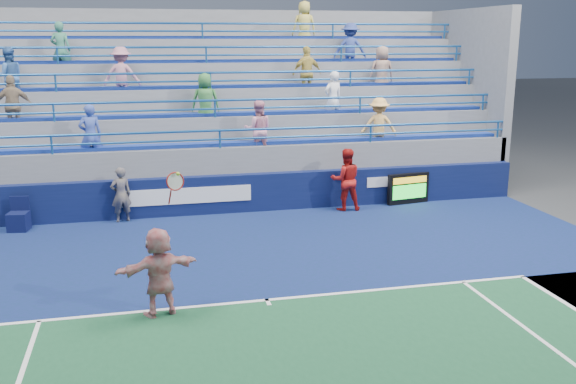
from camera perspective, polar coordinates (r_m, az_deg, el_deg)
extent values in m
plane|color=#333538|center=(12.40, -1.88, -9.66)|extent=(120.00, 120.00, 0.00)
cube|color=#0D2344|center=(14.41, -3.61, -6.26)|extent=(18.00, 8.40, 0.02)
cube|color=white|center=(12.39, -1.88, -9.57)|extent=(11.00, 0.10, 0.01)
cube|color=white|center=(12.30, -1.79, -9.75)|extent=(0.08, 0.30, 0.01)
cube|color=#0B143C|center=(18.34, -5.87, -0.20)|extent=(18.00, 0.30, 1.10)
cube|color=white|center=(18.08, -8.96, -0.33)|extent=(3.60, 0.02, 0.45)
cube|color=white|center=(19.47, 9.53, 0.95)|extent=(1.80, 0.02, 0.30)
cube|color=slate|center=(21.20, -6.90, 1.65)|extent=(18.00, 5.60, 1.10)
cube|color=slate|center=(21.12, -6.93, 2.64)|extent=(18.00, 5.60, 1.85)
cube|color=#16339C|center=(18.65, -6.21, 4.26)|extent=(17.40, 0.45, 0.10)
cylinder|color=#1C569A|center=(18.19, -6.09, 5.46)|extent=(18.00, 0.07, 0.07)
cube|color=slate|center=(21.55, -7.11, 3.86)|extent=(18.00, 4.60, 2.60)
cube|color=#16339C|center=(19.54, -6.63, 6.89)|extent=(17.40, 0.45, 0.10)
cylinder|color=#1C569A|center=(19.09, -6.53, 8.10)|extent=(18.00, 0.07, 0.07)
cube|color=slate|center=(21.98, -7.28, 5.04)|extent=(18.00, 3.60, 3.35)
cube|color=#16339C|center=(20.45, -7.02, 9.28)|extent=(17.40, 0.45, 0.10)
cylinder|color=#1C569A|center=(20.03, -6.93, 10.49)|extent=(18.00, 0.07, 0.07)
cube|color=slate|center=(22.42, -7.44, 6.17)|extent=(18.00, 2.60, 4.10)
cube|color=#16339C|center=(21.41, -7.38, 11.47)|extent=(17.40, 0.45, 0.10)
cylinder|color=#1C569A|center=(21.00, -7.30, 12.66)|extent=(18.00, 0.07, 0.07)
cube|color=slate|center=(22.87, -7.60, 7.25)|extent=(18.00, 1.60, 4.85)
cube|color=#16339C|center=(22.39, -7.71, 13.47)|extent=(17.40, 0.45, 0.10)
cylinder|color=#1C569A|center=(22.00, -7.64, 14.64)|extent=(18.00, 0.07, 0.07)
imported|color=pink|center=(18.77, -2.68, 5.55)|extent=(0.90, 0.75, 1.70)
imported|color=#D2B751|center=(21.01, 1.71, 10.52)|extent=(1.05, 0.56, 1.70)
imported|color=white|center=(20.26, 4.02, 8.26)|extent=(0.71, 0.56, 1.70)
imported|color=#C27D92|center=(20.32, -14.56, 10.00)|extent=(1.18, 0.79, 1.70)
imported|color=#3866AA|center=(20.63, -23.54, 9.37)|extent=(0.97, 0.84, 1.70)
imported|color=#387C3C|center=(19.47, -7.35, 7.97)|extent=(0.87, 0.61, 1.70)
imported|color=#FFBC63|center=(19.78, 8.07, 5.85)|extent=(1.22, 0.90, 1.70)
imported|color=gray|center=(19.67, -23.22, 7.05)|extent=(1.04, 0.52, 1.70)
imported|color=#E0CC57|center=(23.02, 1.45, 14.52)|extent=(0.84, 0.55, 1.70)
imported|color=#A37E6D|center=(21.80, 8.33, 10.50)|extent=(0.85, 0.58, 1.70)
imported|color=#2E408B|center=(22.45, 5.54, 12.58)|extent=(1.22, 0.89, 1.70)
imported|color=#374DA6|center=(18.51, -17.15, 4.86)|extent=(0.67, 0.49, 1.70)
imported|color=#3A8165|center=(21.40, -19.54, 11.84)|extent=(0.70, 0.55, 1.70)
cube|color=black|center=(19.60, 10.63, 0.29)|extent=(1.36, 0.37, 0.94)
cube|color=gold|center=(19.46, 10.76, 1.04)|extent=(1.15, 0.02, 0.19)
cube|color=#19E533|center=(19.54, 10.72, 0.03)|extent=(1.15, 0.02, 0.42)
cube|color=#0B1139|center=(18.03, -22.83, -2.45)|extent=(0.56, 0.56, 0.49)
cube|color=#0B1139|center=(18.13, -22.84, -0.94)|extent=(0.50, 0.13, 0.38)
imported|color=silver|center=(11.75, -11.39, -6.98)|extent=(1.59, 0.89, 1.64)
torus|color=maroon|center=(11.30, -10.00, 0.94)|extent=(0.34, 0.19, 0.33)
cylinder|color=maroon|center=(11.35, -10.45, -0.44)|extent=(0.07, 0.19, 0.30)
sphere|color=#B9D431|center=(11.22, -9.76, 1.60)|extent=(0.07, 0.07, 0.07)
imported|color=#16193D|center=(17.87, -14.63, -0.24)|extent=(0.63, 0.50, 1.52)
imported|color=#AC1613|center=(18.54, 5.16, 1.10)|extent=(0.94, 0.77, 1.81)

